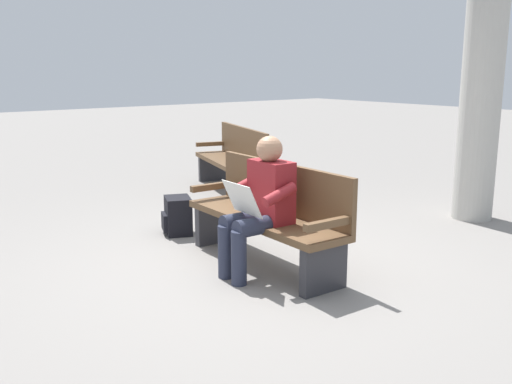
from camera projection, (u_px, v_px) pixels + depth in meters
name	position (u px, v px, depth m)	size (l,w,h in m)	color
ground_plane	(263.00, 264.00, 5.17)	(40.00, 40.00, 0.00)	gray
bench_near	(270.00, 214.00, 5.11)	(1.82, 0.56, 0.90)	brown
person_seated	(260.00, 202.00, 4.80)	(0.58, 0.58, 1.18)	maroon
backpack	(178.00, 216.00, 6.08)	(0.41, 0.38, 0.40)	black
bench_far	(234.00, 159.00, 8.17)	(1.86, 0.98, 0.90)	brown
support_pillar	(484.00, 61.00, 6.38)	(0.45, 0.45, 3.59)	#B2AFA8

